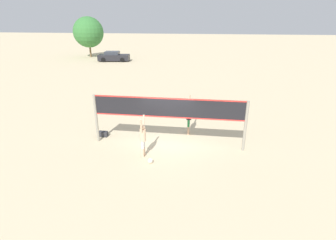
# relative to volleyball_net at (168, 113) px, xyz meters

# --- Properties ---
(ground_plane) EXTENTS (200.00, 200.00, 0.00)m
(ground_plane) POSITION_rel_volleyball_net_xyz_m (0.00, 0.00, -1.74)
(ground_plane) COLOR beige
(volleyball_net) EXTENTS (7.50, 0.13, 2.49)m
(volleyball_net) POSITION_rel_volleyball_net_xyz_m (0.00, 0.00, 0.00)
(volleyball_net) COLOR gray
(volleyball_net) RESTS_ON ground_plane
(player_spiker) EXTENTS (0.28, 0.68, 1.95)m
(player_spiker) POSITION_rel_volleyball_net_xyz_m (-0.97, -1.26, -0.72)
(player_spiker) COLOR beige
(player_spiker) RESTS_ON ground_plane
(player_blocker) EXTENTS (0.28, 0.71, 2.15)m
(player_blocker) POSITION_rel_volleyball_net_xyz_m (0.92, 1.51, -0.60)
(player_blocker) COLOR tan
(player_blocker) RESTS_ON ground_plane
(volleyball) EXTENTS (0.23, 0.23, 0.23)m
(volleyball) POSITION_rel_volleyball_net_xyz_m (-0.53, -1.84, -1.62)
(volleyball) COLOR silver
(volleyball) RESTS_ON ground_plane
(gear_bag) EXTENTS (0.49, 0.26, 0.29)m
(gear_bag) POSITION_rel_volleyball_net_xyz_m (-3.63, 0.55, -1.59)
(gear_bag) COLOR #2D2D33
(gear_bag) RESTS_ON ground_plane
(parked_car_near) EXTENTS (4.69, 2.38, 1.43)m
(parked_car_near) POSITION_rel_volleyball_net_xyz_m (-11.93, 26.26, -1.08)
(parked_car_near) COLOR #232328
(parked_car_near) RESTS_ON ground_plane
(tree_left_cluster) EXTENTS (4.76, 4.76, 6.29)m
(tree_left_cluster) POSITION_rel_volleyball_net_xyz_m (-17.14, 29.96, 2.16)
(tree_left_cluster) COLOR brown
(tree_left_cluster) RESTS_ON ground_plane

